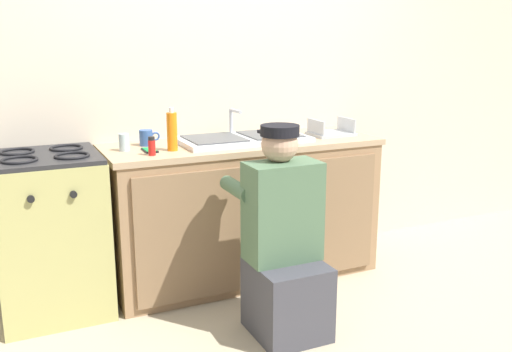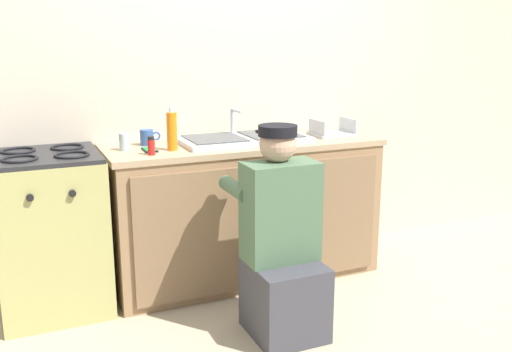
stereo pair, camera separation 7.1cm
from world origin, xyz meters
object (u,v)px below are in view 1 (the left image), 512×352
Objects in this scene: cell_phone at (150,150)px; soap_bottle_orange at (172,131)px; dish_rack_tray at (331,132)px; coffee_mug at (147,138)px; spice_bottle_red at (152,146)px; plumber_person at (284,249)px; water_glass at (124,142)px; stove_range at (51,234)px; sink_double_basin at (243,138)px.

cell_phone is 0.56× the size of soap_bottle_orange.
coffee_mug is at bearing 172.81° from dish_rack_tray.
dish_rack_tray is 1.12m from soap_bottle_orange.
coffee_mug is (0.05, 0.30, -0.00)m from spice_bottle_red.
cell_phone is (-0.51, 0.70, 0.44)m from plumber_person.
plumber_person is 10.52× the size of spice_bottle_red.
plumber_person is at bearing -61.40° from coffee_mug.
cell_phone is 0.15m from water_glass.
water_glass is at bearing 157.19° from soap_bottle_orange.
coffee_mug reaches higher than cell_phone.
stove_range is 0.84× the size of plumber_person.
coffee_mug is (0.60, 0.12, 0.49)m from stove_range.
sink_double_basin is 0.63m from dish_rack_tray.
sink_double_basin is at bearing -11.25° from coffee_mug.
plumber_person is 0.95m from soap_bottle_orange.
spice_bottle_red is at bearing -60.06° from water_glass.
plumber_person is at bearing -35.34° from stove_range.
stove_range is (-1.18, -0.00, -0.46)m from sink_double_basin.
plumber_person is (1.08, -0.76, 0.00)m from stove_range.
spice_bottle_red is at bearing -98.90° from coffee_mug.
coffee_mug is 0.19m from water_glass.
stove_range is at bearing -179.89° from sink_double_basin.
spice_bottle_red is 0.83× the size of coffee_mug.
dish_rack_tray is (1.81, -0.03, 0.46)m from stove_range.
coffee_mug is 0.90× the size of cell_phone.
plumber_person is at bearing -97.44° from sink_double_basin.
stove_range is 1.87m from dish_rack_tray.
stove_range is 0.66m from water_glass.
sink_double_basin is at bearing 82.56° from plumber_person.
soap_bottle_orange is at bearing -22.81° from water_glass.
sink_double_basin reaches higher than cell_phone.
stove_range reaches higher than cell_phone.
coffee_mug is at bearing 118.60° from plumber_person.
coffee_mug is 1.22m from dish_rack_tray.
spice_bottle_red is 0.42× the size of soap_bottle_orange.
dish_rack_tray is 1.12× the size of soap_bottle_orange.
stove_range is 0.72m from cell_phone.
dish_rack_tray is 1.37m from water_glass.
water_glass reaches higher than cell_phone.
dish_rack_tray is at bearing -7.19° from coffee_mug.
soap_bottle_orange is (0.69, -0.10, 0.55)m from stove_range.
spice_bottle_red reaches higher than water_glass.
plumber_person is 1.12m from coffee_mug.
coffee_mug is (-0.48, 0.88, 0.48)m from plumber_person.
coffee_mug is 1.26× the size of water_glass.
sink_double_basin is at bearing 0.11° from stove_range.
coffee_mug is at bearing 11.16° from stove_range.
spice_bottle_red is 0.37× the size of dish_rack_tray.
soap_bottle_orange reaches higher than water_glass.
spice_bottle_red is 0.75× the size of cell_phone.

